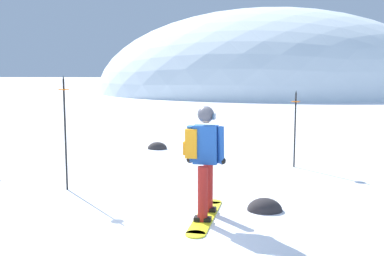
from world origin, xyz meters
name	(u,v)px	position (x,y,z in m)	size (l,w,h in m)	color
ground_plane	(165,224)	(0.00, 0.00, 0.00)	(300.00, 300.00, 0.00)	white
ridge_peak_main	(268,92)	(6.40, 41.61, 0.00)	(35.55, 31.99, 17.10)	white
snowboarder_main	(204,158)	(0.56, 0.35, 0.92)	(0.65, 1.82, 1.71)	yellow
piste_marker_near	(295,123)	(2.59, 4.08, 1.03)	(0.20, 0.20, 1.79)	black
piste_marker_far	(65,126)	(-2.05, 1.83, 1.22)	(0.20, 0.20, 2.15)	black
rock_dark	(265,210)	(1.54, 0.74, 0.00)	(0.57, 0.48, 0.40)	#282628
rock_mid	(157,149)	(-0.92, 6.40, 0.00)	(0.56, 0.48, 0.39)	#383333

